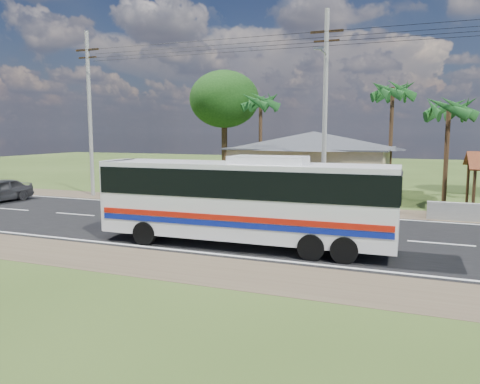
% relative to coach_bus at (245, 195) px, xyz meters
% --- Properties ---
extents(ground, '(120.00, 120.00, 0.00)m').
position_rel_coach_bus_xyz_m(ground, '(-1.90, 3.20, -2.01)').
color(ground, '#2D4117').
rests_on(ground, ground).
extents(road, '(120.00, 16.00, 0.03)m').
position_rel_coach_bus_xyz_m(road, '(-1.90, 3.20, -2.00)').
color(road, black).
rests_on(road, ground).
extents(house, '(12.40, 10.00, 5.00)m').
position_rel_coach_bus_xyz_m(house, '(-0.90, 16.20, 0.64)').
color(house, '#C7B185').
rests_on(house, ground).
extents(utility_poles, '(32.80, 2.22, 11.00)m').
position_rel_coach_bus_xyz_m(utility_poles, '(0.76, 9.69, 3.76)').
color(utility_poles, '#9E9E99').
rests_on(utility_poles, ground).
extents(palm_near, '(2.80, 2.80, 6.70)m').
position_rel_coach_bus_xyz_m(palm_near, '(7.60, 14.20, 3.70)').
color(palm_near, '#47301E').
rests_on(palm_near, ground).
extents(palm_mid, '(2.80, 2.80, 8.20)m').
position_rel_coach_bus_xyz_m(palm_mid, '(4.10, 18.70, 5.15)').
color(palm_mid, '#47301E').
rests_on(palm_mid, ground).
extents(palm_far, '(2.80, 2.80, 7.70)m').
position_rel_coach_bus_xyz_m(palm_far, '(-5.90, 19.20, 4.67)').
color(palm_far, '#47301E').
rests_on(palm_far, ground).
extents(tree_behind_house, '(6.00, 6.00, 9.61)m').
position_rel_coach_bus_xyz_m(tree_behind_house, '(-9.90, 21.20, 5.11)').
color(tree_behind_house, '#47301E').
rests_on(tree_behind_house, ground).
extents(coach_bus, '(11.37, 2.70, 3.51)m').
position_rel_coach_bus_xyz_m(coach_bus, '(0.00, 0.00, 0.00)').
color(coach_bus, white).
rests_on(coach_bus, ground).
extents(motorcycle, '(1.70, 0.73, 0.87)m').
position_rel_coach_bus_xyz_m(motorcycle, '(-0.71, 7.90, -1.57)').
color(motorcycle, black).
rests_on(motorcycle, ground).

